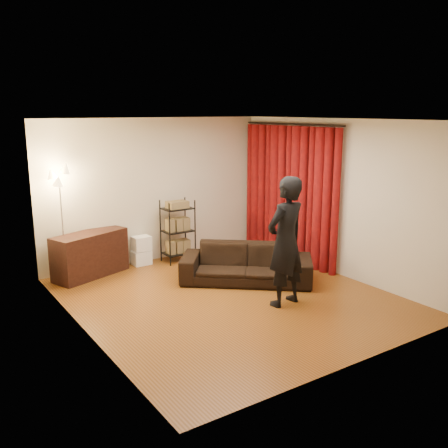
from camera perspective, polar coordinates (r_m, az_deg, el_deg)
floor at (r=7.81m, az=0.62°, el=-8.40°), size 5.00×5.00×0.00m
ceiling at (r=7.27m, az=0.67°, el=11.83°), size 5.00×5.00×0.00m
wall_back at (r=9.56m, az=-7.86°, el=3.85°), size 5.00×0.00×5.00m
wall_front at (r=5.60m, az=15.26°, el=-2.99°), size 5.00×0.00×5.00m
wall_left at (r=6.46m, az=-16.08°, el=-0.94°), size 0.00×5.00×5.00m
wall_right at (r=8.87m, az=12.75°, el=2.95°), size 0.00×5.00×5.00m
curtain_rod at (r=9.48m, az=7.70°, el=11.26°), size 0.04×2.65×0.04m
curtain at (r=9.60m, az=7.38°, el=3.45°), size 0.22×2.65×2.55m
sofa at (r=8.40m, az=2.57°, el=-4.57°), size 2.20×2.03×0.63m
person at (r=7.32m, az=7.06°, el=-2.03°), size 0.77×0.57×1.93m
media_cabinet at (r=8.98m, az=-15.04°, el=-3.37°), size 1.42×0.92×0.77m
storage_boxes at (r=9.45m, az=-9.41°, el=-3.00°), size 0.33×0.27×0.55m
wire_shelf at (r=9.49m, az=-5.30°, el=-0.79°), size 0.58×0.43×1.19m
floor_lamp at (r=8.74m, az=-17.99°, el=-0.15°), size 0.34×0.34×1.92m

